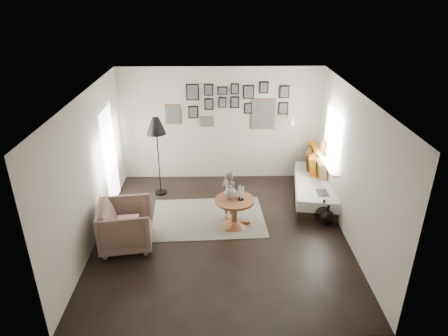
{
  "coord_description": "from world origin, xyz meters",
  "views": [
    {
      "loc": [
        -0.07,
        -6.18,
        4.2
      ],
      "look_at": [
        0.05,
        0.5,
        1.1
      ],
      "focal_mm": 32.0,
      "sensor_mm": 36.0,
      "label": 1
    }
  ],
  "objects_px": {
    "armchair": "(126,226)",
    "demijohn_large": "(323,214)",
    "vase": "(230,191)",
    "magazine_basket": "(105,244)",
    "floor_lamp": "(156,129)",
    "demijohn_small": "(327,218)",
    "pedestal_table": "(234,214)",
    "child": "(230,196)",
    "daybed": "(314,184)"
  },
  "relations": [
    {
      "from": "armchair",
      "to": "floor_lamp",
      "type": "relative_size",
      "value": 0.52
    },
    {
      "from": "daybed",
      "to": "demijohn_small",
      "type": "xyz_separation_m",
      "value": [
        -0.0,
        -1.14,
        -0.13
      ]
    },
    {
      "from": "daybed",
      "to": "demijohn_small",
      "type": "bearing_deg",
      "value": -80.92
    },
    {
      "from": "pedestal_table",
      "to": "magazine_basket",
      "type": "distance_m",
      "value": 2.37
    },
    {
      "from": "daybed",
      "to": "floor_lamp",
      "type": "xyz_separation_m",
      "value": [
        -3.32,
        0.24,
        1.19
      ]
    },
    {
      "from": "vase",
      "to": "armchair",
      "type": "height_order",
      "value": "vase"
    },
    {
      "from": "demijohn_small",
      "to": "floor_lamp",
      "type": "bearing_deg",
      "value": 157.58
    },
    {
      "from": "pedestal_table",
      "to": "demijohn_large",
      "type": "bearing_deg",
      "value": 3.21
    },
    {
      "from": "vase",
      "to": "pedestal_table",
      "type": "bearing_deg",
      "value": -14.04
    },
    {
      "from": "magazine_basket",
      "to": "demijohn_small",
      "type": "distance_m",
      "value": 4.06
    },
    {
      "from": "pedestal_table",
      "to": "vase",
      "type": "relative_size",
      "value": 1.4
    },
    {
      "from": "armchair",
      "to": "magazine_basket",
      "type": "distance_m",
      "value": 0.45
    },
    {
      "from": "armchair",
      "to": "floor_lamp",
      "type": "xyz_separation_m",
      "value": [
        0.34,
        1.94,
        1.08
      ]
    },
    {
      "from": "armchair",
      "to": "demijohn_large",
      "type": "relative_size",
      "value": 1.86
    },
    {
      "from": "pedestal_table",
      "to": "magazine_basket",
      "type": "relative_size",
      "value": 1.93
    },
    {
      "from": "demijohn_small",
      "to": "vase",
      "type": "bearing_deg",
      "value": 178.61
    },
    {
      "from": "armchair",
      "to": "demijohn_large",
      "type": "distance_m",
      "value": 3.68
    },
    {
      "from": "pedestal_table",
      "to": "child",
      "type": "xyz_separation_m",
      "value": [
        -0.08,
        0.23,
        0.26
      ]
    },
    {
      "from": "vase",
      "to": "demijohn_large",
      "type": "relative_size",
      "value": 1.09
    },
    {
      "from": "armchair",
      "to": "child",
      "type": "distance_m",
      "value": 2.0
    },
    {
      "from": "vase",
      "to": "floor_lamp",
      "type": "relative_size",
      "value": 0.3
    },
    {
      "from": "vase",
      "to": "demijohn_small",
      "type": "bearing_deg",
      "value": -1.39
    },
    {
      "from": "pedestal_table",
      "to": "vase",
      "type": "xyz_separation_m",
      "value": [
        -0.08,
        0.02,
        0.47
      ]
    },
    {
      "from": "daybed",
      "to": "pedestal_table",
      "type": "bearing_deg",
      "value": -138.56
    },
    {
      "from": "armchair",
      "to": "child",
      "type": "xyz_separation_m",
      "value": [
        1.82,
        0.82,
        0.12
      ]
    },
    {
      "from": "demijohn_small",
      "to": "magazine_basket",
      "type": "bearing_deg",
      "value": -168.64
    },
    {
      "from": "pedestal_table",
      "to": "demijohn_small",
      "type": "xyz_separation_m",
      "value": [
        1.76,
        -0.02,
        -0.1
      ]
    },
    {
      "from": "daybed",
      "to": "armchair",
      "type": "height_order",
      "value": "daybed"
    },
    {
      "from": "child",
      "to": "demijohn_small",
      "type": "bearing_deg",
      "value": -143.99
    },
    {
      "from": "daybed",
      "to": "child",
      "type": "bearing_deg",
      "value": -145.26
    },
    {
      "from": "floor_lamp",
      "to": "demijohn_small",
      "type": "xyz_separation_m",
      "value": [
        3.32,
        -1.37,
        -1.32
      ]
    },
    {
      "from": "magazine_basket",
      "to": "demijohn_large",
      "type": "distance_m",
      "value": 4.03
    },
    {
      "from": "daybed",
      "to": "floor_lamp",
      "type": "distance_m",
      "value": 3.54
    },
    {
      "from": "vase",
      "to": "demijohn_small",
      "type": "distance_m",
      "value": 1.93
    },
    {
      "from": "demijohn_small",
      "to": "daybed",
      "type": "bearing_deg",
      "value": 89.9
    },
    {
      "from": "vase",
      "to": "magazine_basket",
      "type": "xyz_separation_m",
      "value": [
        -2.14,
        -0.84,
        -0.55
      ]
    },
    {
      "from": "armchair",
      "to": "floor_lamp",
      "type": "distance_m",
      "value": 2.24
    },
    {
      "from": "demijohn_large",
      "to": "child",
      "type": "distance_m",
      "value": 1.82
    },
    {
      "from": "daybed",
      "to": "magazine_basket",
      "type": "distance_m",
      "value": 4.43
    },
    {
      "from": "child",
      "to": "armchair",
      "type": "bearing_deg",
      "value": 68.05
    },
    {
      "from": "floor_lamp",
      "to": "child",
      "type": "xyz_separation_m",
      "value": [
        1.48,
        -1.12,
        -0.96
      ]
    },
    {
      "from": "pedestal_table",
      "to": "demijohn_small",
      "type": "relative_size",
      "value": 1.68
    },
    {
      "from": "demijohn_large",
      "to": "demijohn_small",
      "type": "height_order",
      "value": "demijohn_large"
    },
    {
      "from": "pedestal_table",
      "to": "vase",
      "type": "height_order",
      "value": "vase"
    },
    {
      "from": "floor_lamp",
      "to": "demijohn_large",
      "type": "distance_m",
      "value": 3.73
    },
    {
      "from": "floor_lamp",
      "to": "magazine_basket",
      "type": "relative_size",
      "value": 4.53
    },
    {
      "from": "pedestal_table",
      "to": "armchair",
      "type": "height_order",
      "value": "armchair"
    },
    {
      "from": "floor_lamp",
      "to": "magazine_basket",
      "type": "bearing_deg",
      "value": -106.83
    },
    {
      "from": "armchair",
      "to": "daybed",
      "type": "bearing_deg",
      "value": -73.7
    },
    {
      "from": "demijohn_large",
      "to": "demijohn_small",
      "type": "xyz_separation_m",
      "value": [
        0.06,
        -0.12,
        -0.02
      ]
    }
  ]
}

